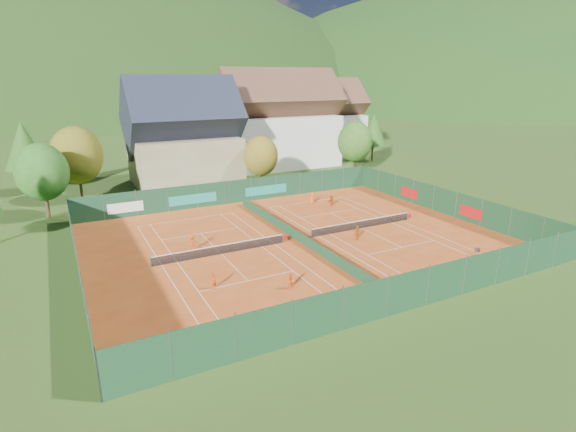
# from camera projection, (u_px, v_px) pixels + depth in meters

# --- Properties ---
(ground) EXTENTS (600.00, 600.00, 0.00)m
(ground) POSITION_uv_depth(u_px,v_px,m) (297.00, 240.00, 45.07)
(ground) COLOR #2B4A17
(ground) RESTS_ON ground
(clay_pad) EXTENTS (40.00, 32.00, 0.01)m
(clay_pad) POSITION_uv_depth(u_px,v_px,m) (297.00, 240.00, 45.07)
(clay_pad) COLOR #BD4E1B
(clay_pad) RESTS_ON ground
(court_markings_left) EXTENTS (11.03, 23.83, 0.00)m
(court_markings_left) POSITION_uv_depth(u_px,v_px,m) (221.00, 254.00, 41.53)
(court_markings_left) COLOR white
(court_markings_left) RESTS_ON ground
(court_markings_right) EXTENTS (11.03, 23.83, 0.00)m
(court_markings_right) POSITION_uv_depth(u_px,v_px,m) (362.00, 228.00, 48.59)
(court_markings_right) COLOR white
(court_markings_right) RESTS_ON ground
(tennis_net_left) EXTENTS (13.30, 0.10, 1.02)m
(tennis_net_left) POSITION_uv_depth(u_px,v_px,m) (223.00, 249.00, 41.45)
(tennis_net_left) COLOR #59595B
(tennis_net_left) RESTS_ON ground
(tennis_net_right) EXTENTS (13.30, 0.10, 1.02)m
(tennis_net_right) POSITION_uv_depth(u_px,v_px,m) (363.00, 224.00, 48.52)
(tennis_net_right) COLOR #59595B
(tennis_net_right) RESTS_ON ground
(court_divider) EXTENTS (0.03, 28.80, 1.00)m
(court_divider) POSITION_uv_depth(u_px,v_px,m) (297.00, 236.00, 44.92)
(court_divider) COLOR #163C23
(court_divider) RESTS_ON ground
(fence_north) EXTENTS (40.00, 0.10, 3.00)m
(fence_north) POSITION_uv_depth(u_px,v_px,m) (235.00, 192.00, 57.96)
(fence_north) COLOR #143722
(fence_north) RESTS_ON ground
(fence_south) EXTENTS (40.00, 0.04, 3.00)m
(fence_south) POSITION_uv_depth(u_px,v_px,m) (408.00, 291.00, 31.08)
(fence_south) COLOR #14381E
(fence_south) RESTS_ON ground
(fence_west) EXTENTS (0.04, 32.00, 3.00)m
(fence_west) POSITION_uv_depth(u_px,v_px,m) (78.00, 263.00, 35.79)
(fence_west) COLOR #153B23
(fence_west) RESTS_ON ground
(fence_east) EXTENTS (0.09, 32.00, 3.00)m
(fence_east) POSITION_uv_depth(u_px,v_px,m) (444.00, 201.00, 53.50)
(fence_east) COLOR #14381D
(fence_east) RESTS_ON ground
(chalet) EXTENTS (16.20, 12.00, 16.00)m
(chalet) POSITION_uv_depth(u_px,v_px,m) (184.00, 140.00, 67.16)
(chalet) COLOR tan
(chalet) RESTS_ON ground
(hotel_block_a) EXTENTS (21.60, 11.00, 17.25)m
(hotel_block_a) POSITION_uv_depth(u_px,v_px,m) (279.00, 125.00, 80.39)
(hotel_block_a) COLOR silver
(hotel_block_a) RESTS_ON ground
(hotel_block_b) EXTENTS (17.28, 10.00, 15.50)m
(hotel_block_b) POSITION_uv_depth(u_px,v_px,m) (322.00, 122.00, 93.57)
(hotel_block_b) COLOR silver
(hotel_block_b) RESTS_ON ground
(tree_west_front) EXTENTS (5.72, 5.72, 8.69)m
(tree_west_front) POSITION_uv_depth(u_px,v_px,m) (42.00, 172.00, 50.67)
(tree_west_front) COLOR #4D351B
(tree_west_front) RESTS_ON ground
(tree_west_mid) EXTENTS (6.44, 6.44, 9.78)m
(tree_west_mid) POSITION_uv_depth(u_px,v_px,m) (76.00, 155.00, 57.32)
(tree_west_mid) COLOR #4D321B
(tree_west_mid) RESTS_ON ground
(tree_west_back) EXTENTS (5.60, 5.60, 10.00)m
(tree_west_back) POSITION_uv_depth(u_px,v_px,m) (24.00, 145.00, 61.24)
(tree_west_back) COLOR #4B2F1B
(tree_west_back) RESTS_ON ground
(tree_center) EXTENTS (5.01, 5.01, 7.60)m
(tree_center) POSITION_uv_depth(u_px,v_px,m) (261.00, 156.00, 64.93)
(tree_center) COLOR #462A19
(tree_center) RESTS_ON ground
(tree_east_front) EXTENTS (5.72, 5.72, 8.69)m
(tree_east_front) POSITION_uv_depth(u_px,v_px,m) (355.00, 142.00, 74.36)
(tree_east_front) COLOR #483219
(tree_east_front) RESTS_ON ground
(tree_east_mid) EXTENTS (5.04, 5.04, 9.00)m
(tree_east_mid) POSITION_uv_depth(u_px,v_px,m) (373.00, 129.00, 85.35)
(tree_east_mid) COLOR #4E361B
(tree_east_mid) RESTS_ON ground
(tree_east_back) EXTENTS (7.15, 7.15, 10.86)m
(tree_east_back) POSITION_uv_depth(u_px,v_px,m) (316.00, 124.00, 88.38)
(tree_east_back) COLOR #432818
(tree_east_back) RESTS_ON ground
(mountain_backdrop) EXTENTS (820.00, 530.00, 242.00)m
(mountain_backdrop) POSITION_uv_depth(u_px,v_px,m) (151.00, 173.00, 267.08)
(mountain_backdrop) COLOR black
(mountain_backdrop) RESTS_ON ground
(ball_hopper) EXTENTS (0.34, 0.34, 0.80)m
(ball_hopper) POSITION_uv_depth(u_px,v_px,m) (477.00, 250.00, 41.09)
(ball_hopper) COLOR slate
(ball_hopper) RESTS_ON ground
(loose_ball_0) EXTENTS (0.07, 0.07, 0.07)m
(loose_ball_0) POSITION_uv_depth(u_px,v_px,m) (223.00, 281.00, 36.02)
(loose_ball_0) COLOR #CCD833
(loose_ball_0) RESTS_ON ground
(loose_ball_1) EXTENTS (0.07, 0.07, 0.07)m
(loose_ball_1) POSITION_uv_depth(u_px,v_px,m) (404.00, 262.00, 39.66)
(loose_ball_1) COLOR #CCD833
(loose_ball_1) RESTS_ON ground
(loose_ball_2) EXTENTS (0.07, 0.07, 0.07)m
(loose_ball_2) POSITION_uv_depth(u_px,v_px,m) (309.00, 227.00, 48.88)
(loose_ball_2) COLOR #CCD833
(loose_ball_2) RESTS_ON ground
(player_left_near) EXTENTS (0.56, 0.49, 1.30)m
(player_left_near) POSITION_uv_depth(u_px,v_px,m) (214.00, 281.00, 34.57)
(player_left_near) COLOR #D34112
(player_left_near) RESTS_ON ground
(player_left_mid) EXTENTS (0.75, 0.66, 1.30)m
(player_left_mid) POSITION_uv_depth(u_px,v_px,m) (291.00, 281.00, 34.53)
(player_left_mid) COLOR #F75915
(player_left_mid) RESTS_ON ground
(player_left_far) EXTENTS (1.07, 0.72, 1.54)m
(player_left_far) POSITION_uv_depth(u_px,v_px,m) (192.00, 243.00, 42.26)
(player_left_far) COLOR #CA4B11
(player_left_far) RESTS_ON ground
(player_right_near) EXTENTS (0.95, 0.64, 1.51)m
(player_right_near) POSITION_uv_depth(u_px,v_px,m) (357.00, 233.00, 44.98)
(player_right_near) COLOR #CD5D12
(player_right_near) RESTS_ON ground
(player_right_far_a) EXTENTS (0.80, 0.59, 1.51)m
(player_right_far_a) POSITION_uv_depth(u_px,v_px,m) (312.00, 198.00, 57.85)
(player_right_far_a) COLOR orange
(player_right_far_a) RESTS_ON ground
(player_right_far_b) EXTENTS (1.38, 0.90, 1.42)m
(player_right_far_b) POSITION_uv_depth(u_px,v_px,m) (331.00, 201.00, 56.64)
(player_right_far_b) COLOR #CE4412
(player_right_far_b) RESTS_ON ground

